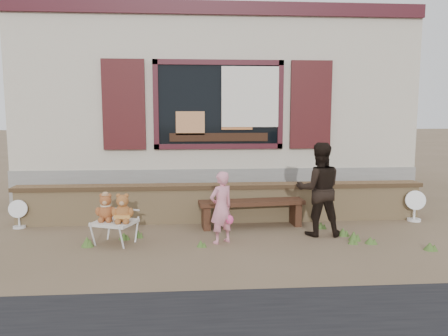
{
  "coord_description": "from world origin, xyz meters",
  "views": [
    {
      "loc": [
        -0.53,
        -6.5,
        1.93
      ],
      "look_at": [
        0.0,
        0.6,
        1.0
      ],
      "focal_mm": 35.0,
      "sensor_mm": 36.0,
      "label": 1
    }
  ],
  "objects": [
    {
      "name": "teddy_bear_right",
      "position": [
        -1.53,
        -0.26,
        0.55
      ],
      "size": [
        0.39,
        0.37,
        0.43
      ],
      "primitive_type": null,
      "rotation": [
        0.0,
        0.0,
        -0.38
      ],
      "color": "brown",
      "rests_on": "folding_chair"
    },
    {
      "name": "folding_chair",
      "position": [
        -1.66,
        -0.2,
        0.31
      ],
      "size": [
        0.7,
        0.66,
        0.34
      ],
      "rotation": [
        0.0,
        0.0,
        -0.38
      ],
      "color": "beige",
      "rests_on": "ground"
    },
    {
      "name": "adult",
      "position": [
        1.43,
        0.03,
        0.73
      ],
      "size": [
        0.75,
        0.61,
        1.45
      ],
      "primitive_type": "imported",
      "rotation": [
        0.0,
        0.0,
        3.06
      ],
      "color": "black",
      "rests_on": "ground"
    },
    {
      "name": "fan_right",
      "position": [
        3.38,
        0.76,
        0.28
      ],
      "size": [
        0.36,
        0.23,
        0.55
      ],
      "rotation": [
        0.0,
        0.0,
        -0.28
      ],
      "color": "white",
      "rests_on": "ground"
    },
    {
      "name": "ground",
      "position": [
        0.0,
        0.0,
        0.0
      ],
      "size": [
        80.0,
        80.0,
        0.0
      ],
      "primitive_type": "plane",
      "color": "brown",
      "rests_on": "ground"
    },
    {
      "name": "bench",
      "position": [
        0.46,
        0.59,
        0.33
      ],
      "size": [
        1.79,
        0.53,
        0.45
      ],
      "rotation": [
        0.0,
        0.0,
        0.09
      ],
      "color": "#381F13",
      "rests_on": "ground"
    },
    {
      "name": "child",
      "position": [
        -0.11,
        -0.27,
        0.53
      ],
      "size": [
        0.46,
        0.42,
        1.07
      ],
      "primitive_type": "imported",
      "rotation": [
        0.0,
        0.0,
        3.7
      ],
      "color": "pink",
      "rests_on": "ground"
    },
    {
      "name": "teddy_bear_left",
      "position": [
        -1.79,
        -0.15,
        0.55
      ],
      "size": [
        0.38,
        0.35,
        0.41
      ],
      "primitive_type": null,
      "rotation": [
        0.0,
        0.0,
        -0.38
      ],
      "color": "brown",
      "rests_on": "folding_chair"
    },
    {
      "name": "fan_left",
      "position": [
        -3.4,
        0.8,
        0.24
      ],
      "size": [
        0.31,
        0.2,
        0.48
      ],
      "rotation": [
        0.0,
        0.0,
        0.15
      ],
      "color": "silver",
      "rests_on": "ground"
    },
    {
      "name": "grass_tufts",
      "position": [
        0.69,
        -0.27,
        0.06
      ],
      "size": [
        4.99,
        1.38,
        0.15
      ],
      "color": "#456628",
      "rests_on": "ground"
    },
    {
      "name": "shopfront",
      "position": [
        0.0,
        4.49,
        2.0
      ],
      "size": [
        8.04,
        5.13,
        4.0
      ],
      "color": "#A9A089",
      "rests_on": "ground"
    },
    {
      "name": "brick_wall",
      "position": [
        0.0,
        1.0,
        0.34
      ],
      "size": [
        7.1,
        0.36,
        0.67
      ],
      "color": "tan",
      "rests_on": "ground"
    }
  ]
}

